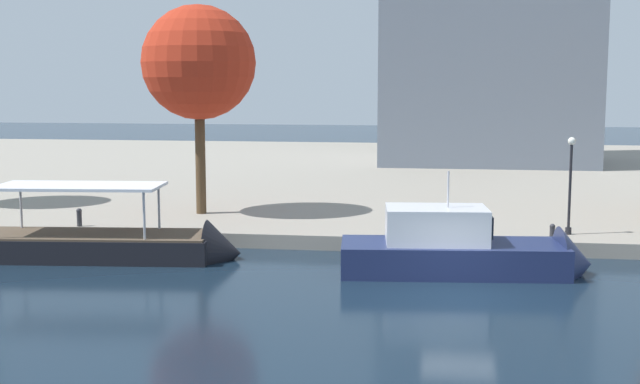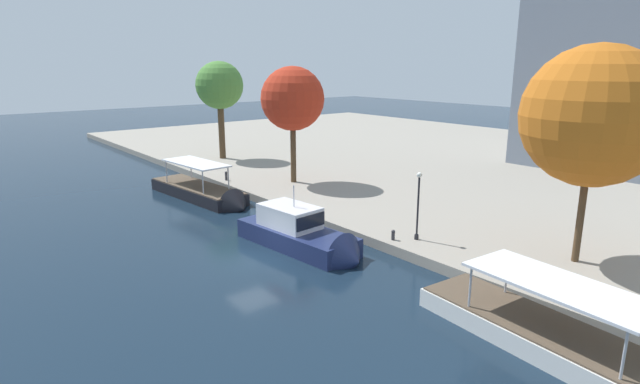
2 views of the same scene
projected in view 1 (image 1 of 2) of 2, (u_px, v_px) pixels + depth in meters
The scene contains 8 objects.
ground_plane at pixel (460, 296), 28.32m from camera, with size 220.00×220.00×0.00m, color #142333.
dock_promenade at pixel (450, 175), 62.05m from camera, with size 120.00×55.00×0.64m, color gray.
tour_boat_0 at pixel (106, 249), 34.31m from camera, with size 12.18×4.00×4.12m.
motor_yacht_1 at pixel (469, 254), 31.59m from camera, with size 9.61×3.79×4.91m.
mooring_bollard_0 at pixel (552, 231), 35.14m from camera, with size 0.24×0.24×0.65m.
mooring_bollard_1 at pixel (79, 217), 38.20m from camera, with size 0.25×0.25×0.83m.
lamp_post at pixel (570, 182), 35.94m from camera, with size 0.33×0.33×4.21m.
tree_3 at pixel (198, 64), 41.08m from camera, with size 5.62×5.62×10.31m.
Camera 1 is at (-0.72, -28.01, 7.22)m, focal length 47.02 mm.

